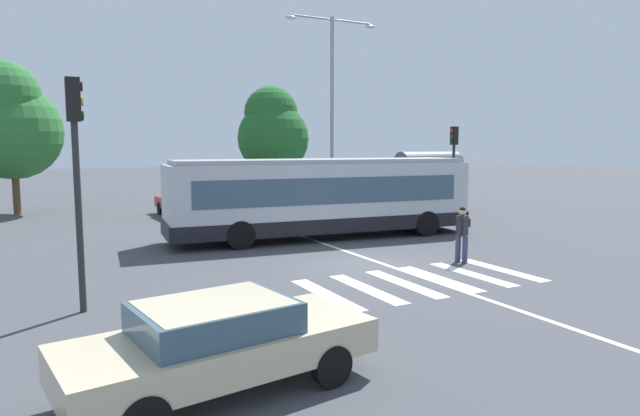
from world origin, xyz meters
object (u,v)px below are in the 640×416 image
(foreground_sedan, at_px, (219,340))
(bus_stop_shelter, at_px, (428,166))
(pedestrian_crossing_street, at_px, (462,231))
(traffic_light_near_corner, at_px, (76,158))
(parked_car_black, at_px, (240,199))
(twin_arm_street_lamp, at_px, (332,95))
(background_tree_right, at_px, (273,131))
(parked_car_red, at_px, (184,201))
(city_transit_bus, at_px, (322,197))
(traffic_light_far_corner, at_px, (454,156))
(background_tree_left, at_px, (9,122))
(parked_car_silver, at_px, (285,196))

(foreground_sedan, height_order, bus_stop_shelter, bus_stop_shelter)
(pedestrian_crossing_street, xyz_separation_m, traffic_light_near_corner, (-10.72, -0.15, 2.35))
(parked_car_black, bearing_deg, twin_arm_street_lamp, -22.08)
(bus_stop_shelter, height_order, background_tree_right, background_tree_right)
(bus_stop_shelter, bearing_deg, background_tree_right, 117.02)
(parked_car_red, bearing_deg, city_transit_bus, -69.93)
(parked_car_black, height_order, twin_arm_street_lamp, twin_arm_street_lamp)
(traffic_light_far_corner, relative_size, background_tree_left, 0.58)
(city_transit_bus, xyz_separation_m, background_tree_left, (-10.90, 13.63, 3.19))
(parked_car_black, bearing_deg, background_tree_left, 155.75)
(parked_car_red, distance_m, background_tree_left, 9.85)
(parked_car_red, xyz_separation_m, bus_stop_shelter, (12.98, -3.05, 1.65))
(parked_car_black, height_order, traffic_light_far_corner, traffic_light_far_corner)
(parked_car_red, relative_size, traffic_light_far_corner, 1.02)
(parked_car_black, relative_size, traffic_light_near_corner, 0.92)
(background_tree_left, distance_m, background_tree_right, 15.63)
(parked_car_silver, distance_m, twin_arm_street_lamp, 6.11)
(parked_car_black, xyz_separation_m, background_tree_right, (4.84, 7.18, 3.79))
(parked_car_silver, distance_m, traffic_light_near_corner, 19.14)
(traffic_light_far_corner, bearing_deg, parked_car_red, 152.56)
(bus_stop_shelter, bearing_deg, parked_car_silver, 156.53)
(traffic_light_far_corner, relative_size, background_tree_right, 0.60)
(parked_car_silver, relative_size, background_tree_right, 0.61)
(background_tree_right, bearing_deg, parked_car_black, -124.00)
(parked_car_red, xyz_separation_m, traffic_light_far_corner, (12.03, -6.25, 2.27))
(city_transit_bus, xyz_separation_m, traffic_light_far_corner, (8.77, 2.66, 1.45))
(pedestrian_crossing_street, relative_size, foreground_sedan, 0.36)
(twin_arm_street_lamp, distance_m, background_tree_left, 16.57)
(twin_arm_street_lamp, relative_size, background_tree_right, 1.35)
(foreground_sedan, distance_m, parked_car_silver, 22.54)
(twin_arm_street_lamp, bearing_deg, parked_car_black, 157.92)
(pedestrian_crossing_street, xyz_separation_m, traffic_light_far_corner, (7.06, 8.63, 2.07))
(background_tree_left, bearing_deg, parked_car_silver, -19.04)
(background_tree_left, height_order, background_tree_right, background_tree_left)
(parked_car_red, height_order, parked_car_black, same)
(parked_car_silver, bearing_deg, background_tree_left, 160.96)
(traffic_light_near_corner, bearing_deg, parked_car_silver, 53.07)
(traffic_light_far_corner, bearing_deg, foreground_sedan, -139.61)
(parked_car_black, distance_m, twin_arm_street_lamp, 7.33)
(bus_stop_shelter, distance_m, background_tree_right, 11.64)
(pedestrian_crossing_street, height_order, traffic_light_far_corner, traffic_light_far_corner)
(bus_stop_shelter, relative_size, background_tree_right, 0.51)
(parked_car_red, height_order, background_tree_left, background_tree_left)
(pedestrian_crossing_street, bearing_deg, background_tree_right, 82.69)
(twin_arm_street_lamp, bearing_deg, pedestrian_crossing_street, -100.91)
(pedestrian_crossing_street, distance_m, parked_car_silver, 15.03)
(city_transit_bus, distance_m, parked_car_silver, 9.39)
(pedestrian_crossing_street, height_order, parked_car_black, pedestrian_crossing_street)
(traffic_light_near_corner, height_order, bus_stop_shelter, traffic_light_near_corner)
(traffic_light_near_corner, height_order, background_tree_left, background_tree_left)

